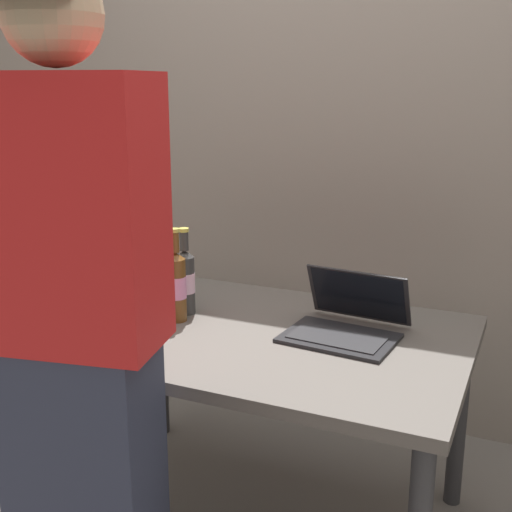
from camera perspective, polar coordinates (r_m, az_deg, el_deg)
desk at (r=2.17m, az=-0.10°, el=-8.38°), size 1.35×0.89×0.71m
laptop at (r=2.12m, az=7.79°, el=-5.70°), size 0.37×0.35×0.19m
beer_bottle_amber at (r=2.28m, az=-6.15°, el=-2.07°), size 0.07×0.07×0.30m
beer_bottle_brown at (r=2.21m, az=-6.91°, el=-2.49°), size 0.07×0.07×0.32m
beer_bottle_green at (r=2.35m, az=-7.84°, el=-1.46°), size 0.07×0.07×0.32m
person_figure at (r=1.63m, az=-15.28°, el=-6.66°), size 0.45×0.36×1.76m
coffee_mug at (r=2.15m, az=-16.22°, el=-5.62°), size 0.12×0.08×0.10m
back_wall at (r=2.89m, az=7.68°, el=11.04°), size 6.00×0.10×2.60m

